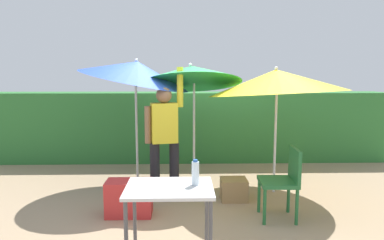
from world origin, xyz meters
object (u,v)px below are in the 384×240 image
at_px(crate_cardboard, 234,189).
at_px(umbrella_orange, 136,71).
at_px(umbrella_rainbow, 192,75).
at_px(chair_plastic, 284,178).
at_px(umbrella_yellow, 276,82).
at_px(bottle_water, 195,173).
at_px(folding_table, 169,197).
at_px(person_vendor, 164,134).
at_px(cooler_box, 129,198).

bearing_deg(crate_cardboard, umbrella_orange, 156.03).
bearing_deg(umbrella_orange, umbrella_rainbow, 5.82).
xyz_separation_m(umbrella_orange, chair_plastic, (1.96, -1.30, -1.31)).
relative_size(umbrella_yellow, bottle_water, 8.50).
distance_m(umbrella_rainbow, crate_cardboard, 1.87).
distance_m(folding_table, bottle_water, 0.32).
bearing_deg(crate_cardboard, umbrella_yellow, 25.97).
relative_size(umbrella_orange, bottle_water, 9.05).
distance_m(umbrella_rainbow, umbrella_yellow, 1.30).
bearing_deg(chair_plastic, crate_cardboard, 128.19).
bearing_deg(umbrella_rainbow, person_vendor, -122.68).
xyz_separation_m(umbrella_orange, crate_cardboard, (1.44, -0.64, -1.67)).
height_order(umbrella_rainbow, cooler_box, umbrella_rainbow).
relative_size(umbrella_rainbow, umbrella_yellow, 1.03).
distance_m(umbrella_orange, person_vendor, 1.14).
relative_size(person_vendor, folding_table, 2.35).
bearing_deg(folding_table, crate_cardboard, 63.28).
distance_m(chair_plastic, crate_cardboard, 0.91).
distance_m(umbrella_orange, cooler_box, 1.97).
relative_size(umbrella_rainbow, folding_table, 2.62).
height_order(umbrella_rainbow, umbrella_orange, umbrella_orange).
relative_size(umbrella_orange, folding_table, 2.71).
distance_m(cooler_box, bottle_water, 1.52).
distance_m(person_vendor, cooler_box, 1.02).
relative_size(cooler_box, folding_table, 0.72).
bearing_deg(umbrella_rainbow, chair_plastic, -51.76).
bearing_deg(chair_plastic, bottle_water, -138.99).
distance_m(umbrella_orange, chair_plastic, 2.69).
distance_m(umbrella_orange, umbrella_yellow, 2.12).
relative_size(umbrella_rainbow, chair_plastic, 2.35).
height_order(chair_plastic, crate_cardboard, chair_plastic).
relative_size(umbrella_yellow, crate_cardboard, 5.54).
xyz_separation_m(umbrella_rainbow, person_vendor, (-0.41, -0.64, -0.84)).
xyz_separation_m(person_vendor, bottle_water, (0.38, -1.72, -0.06)).
xyz_separation_m(umbrella_orange, umbrella_yellow, (2.09, -0.33, -0.16)).
height_order(umbrella_yellow, bottle_water, umbrella_yellow).
height_order(umbrella_rainbow, chair_plastic, umbrella_rainbow).
bearing_deg(umbrella_yellow, chair_plastic, -97.79).
relative_size(person_vendor, cooler_box, 3.28).
height_order(umbrella_orange, folding_table, umbrella_orange).
xyz_separation_m(crate_cardboard, folding_table, (-0.84, -1.68, 0.51)).
height_order(umbrella_yellow, person_vendor, umbrella_yellow).
relative_size(umbrella_yellow, cooler_box, 3.56).
distance_m(person_vendor, bottle_water, 1.76).
relative_size(cooler_box, bottle_water, 2.39).
relative_size(umbrella_orange, chair_plastic, 2.44).
relative_size(umbrella_yellow, chair_plastic, 2.29).
bearing_deg(cooler_box, umbrella_yellow, 21.91).
relative_size(umbrella_orange, person_vendor, 1.16).
distance_m(crate_cardboard, folding_table, 1.95).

